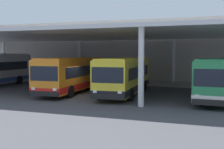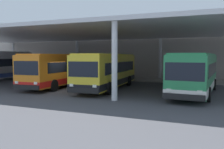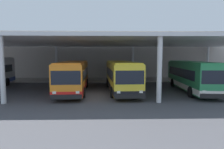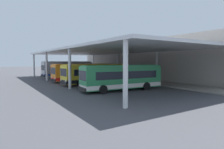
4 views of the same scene
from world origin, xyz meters
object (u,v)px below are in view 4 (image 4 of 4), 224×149
Objects in this scene: bus_nearest_bay at (68,69)px; bench_waiting at (114,74)px; trash_bin at (121,75)px; bus_second_bay at (82,72)px; bus_middle_bay at (95,74)px; banner_sign at (116,69)px; bus_far_bay at (122,77)px.

bus_nearest_bay reaches higher than bench_waiting.
trash_bin is (3.11, -0.12, 0.01)m from bench_waiting.
bus_second_bay is at bearing -68.40° from bench_waiting.
bus_middle_bay is at bearing -46.71° from bench_waiting.
bus_middle_bay is 12.72m from bench_waiting.
bench_waiting is (-3.69, 9.32, -0.99)m from bus_second_bay.
banner_sign is at bearing 40.94° from bus_nearest_bay.
bus_nearest_bay is 6.37× the size of bench_waiting.
bus_nearest_bay reaches higher than bus_middle_bay.
bus_far_bay is at bearing -29.80° from bench_waiting.
trash_bin is at bearing 93.61° from bus_second_bay.
bus_far_bay is 16.07m from trash_bin.
bus_second_bay and bus_far_bay have the same top height.
bus_middle_bay is at bearing -3.55° from bus_nearest_bay.
bus_second_bay reaches higher than trash_bin.
bus_middle_bay and bus_far_bay have the same top height.
banner_sign is (-1.64, 8.44, 0.32)m from bus_second_bay.
bus_nearest_bay reaches higher than bus_far_bay.
bus_far_bay is at bearing -34.95° from trash_bin.
bus_second_bay is 9.27m from trash_bin.
bus_middle_bay is at bearing -58.49° from trash_bin.
bus_far_bay is at bearing -30.69° from banner_sign.
bus_second_bay is at bearing -86.39° from trash_bin.
banner_sign is (-6.64, 8.35, 0.32)m from bus_middle_bay.
trash_bin is 0.31× the size of banner_sign.
bus_nearest_bay is 10.59m from bench_waiting.
bus_nearest_bay is 12.66m from trash_bin.
banner_sign is at bearing 149.31° from bus_far_bay.
bus_middle_bay reaches higher than trash_bin.
bus_middle_bay reaches higher than bench_waiting.
bus_middle_bay is 3.33× the size of banner_sign.
bench_waiting is at bearing 111.60° from bus_second_bay.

